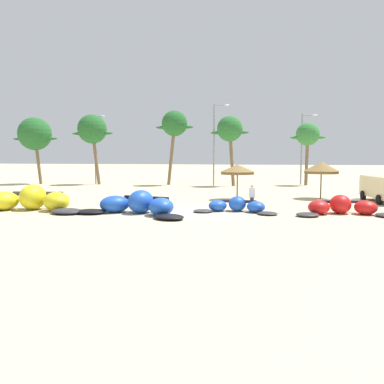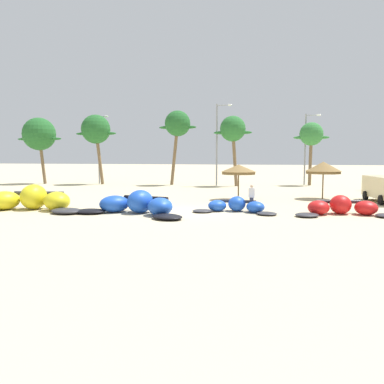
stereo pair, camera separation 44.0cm
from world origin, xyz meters
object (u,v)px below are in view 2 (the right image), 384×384
(palm_center_left, at_px, (233,130))
(lamppost_east_center, at_px, (307,145))
(palm_left_of_gap, at_px, (177,125))
(kite_far_left, at_px, (31,200))
(kite_left_of_center, at_px, (236,206))
(beach_umbrella_near_van, at_px, (239,169))
(palm_leftmost, at_px, (39,134))
(palm_left, at_px, (96,130))
(kite_center, at_px, (342,207))
(lamppost_west, at_px, (100,146))
(person_near_kites, at_px, (252,198))
(palm_center_right, at_px, (311,135))
(lamppost_west_center, at_px, (218,140))
(kite_left, at_px, (137,205))
(beach_umbrella_middle, at_px, (323,168))

(palm_center_left, bearing_deg, lamppost_east_center, 24.52)
(palm_left_of_gap, bearing_deg, lamppost_east_center, 12.65)
(kite_far_left, xyz_separation_m, kite_left_of_center, (12.36, 1.88, -0.25))
(kite_far_left, relative_size, beach_umbrella_near_van, 2.91)
(kite_left_of_center, xyz_separation_m, lamppost_east_center, (5.70, 23.75, 4.23))
(palm_leftmost, distance_m, palm_center_left, 22.96)
(beach_umbrella_near_van, relative_size, palm_left, 0.33)
(beach_umbrella_near_van, relative_size, lamppost_east_center, 0.33)
(kite_far_left, xyz_separation_m, kite_center, (18.32, 1.97, -0.18))
(palm_left_of_gap, distance_m, lamppost_west, 9.83)
(person_near_kites, bearing_deg, palm_leftmost, 144.58)
(kite_left_of_center, distance_m, palm_center_right, 24.27)
(palm_leftmost, bearing_deg, lamppost_west_center, 3.11)
(kite_left, bearing_deg, palm_center_right, 64.94)
(palm_left, distance_m, palm_left_of_gap, 9.66)
(kite_far_left, distance_m, kite_left, 6.87)
(person_near_kites, relative_size, palm_left, 0.20)
(kite_far_left, bearing_deg, palm_center_right, 53.27)
(lamppost_west, relative_size, lamppost_west_center, 0.90)
(kite_center, distance_m, beach_umbrella_near_van, 9.30)
(person_near_kites, xyz_separation_m, palm_center_left, (-3.27, 19.74, 5.34))
(kite_far_left, distance_m, person_near_kites, 13.43)
(person_near_kites, relative_size, palm_center_left, 0.21)
(kite_far_left, relative_size, lamppost_west_center, 0.86)
(palm_left, bearing_deg, palm_center_left, 1.58)
(kite_left, distance_m, kite_center, 11.63)
(kite_left_of_center, distance_m, palm_leftmost, 32.11)
(palm_center_right, bearing_deg, kite_center, -90.40)
(kite_left, bearing_deg, kite_center, 10.09)
(kite_far_left, bearing_deg, person_near_kites, 9.42)
(kite_left_of_center, distance_m, person_near_kites, 1.05)
(lamppost_east_center, bearing_deg, palm_leftmost, -171.21)
(kite_center, relative_size, lamppost_east_center, 0.72)
(palm_leftmost, height_order, lamppost_east_center, lamppost_east_center)
(palm_left, bearing_deg, lamppost_east_center, 9.75)
(kite_center, relative_size, palm_leftmost, 0.74)
(palm_center_left, xyz_separation_m, lamppost_west, (-15.90, 0.32, -1.62))
(palm_leftmost, height_order, palm_left_of_gap, palm_left_of_gap)
(palm_left_of_gap, bearing_deg, kite_far_left, -99.20)
(kite_left, relative_size, lamppost_west, 0.86)
(beach_umbrella_middle, bearing_deg, person_near_kites, -121.33)
(palm_leftmost, height_order, palm_center_right, palm_leftmost)
(person_near_kites, height_order, lamppost_west, lamppost_west)
(kite_far_left, relative_size, person_near_kites, 4.79)
(beach_umbrella_middle, bearing_deg, beach_umbrella_near_van, -163.08)
(kite_far_left, xyz_separation_m, beach_umbrella_near_van, (11.89, 8.43, 1.70))
(palm_left, bearing_deg, person_near_kites, -45.11)
(lamppost_west, bearing_deg, kite_center, -39.92)
(beach_umbrella_middle, distance_m, palm_center_right, 14.78)
(kite_left_of_center, height_order, palm_center_left, palm_center_left)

